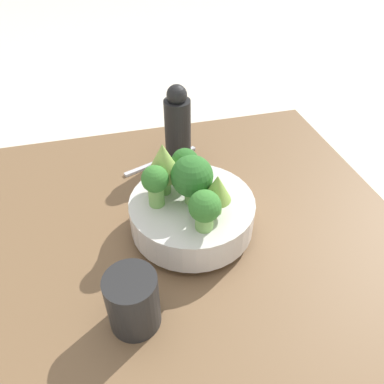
{
  "coord_description": "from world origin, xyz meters",
  "views": [
    {
      "loc": [
        0.08,
        0.47,
        0.52
      ],
      "look_at": [
        -0.04,
        0.02,
        0.12
      ],
      "focal_mm": 35.0,
      "sensor_mm": 36.0,
      "label": 1
    }
  ],
  "objects_px": {
    "cup": "(133,301)",
    "pepper_mill": "(178,127)",
    "bowl": "(192,214)",
    "fork": "(161,161)"
  },
  "relations": [
    {
      "from": "pepper_mill",
      "to": "cup",
      "type": "bearing_deg",
      "value": 68.27
    },
    {
      "from": "cup",
      "to": "pepper_mill",
      "type": "relative_size",
      "value": 0.52
    },
    {
      "from": "cup",
      "to": "fork",
      "type": "relative_size",
      "value": 0.54
    },
    {
      "from": "fork",
      "to": "bowl",
      "type": "bearing_deg",
      "value": 93.65
    },
    {
      "from": "cup",
      "to": "pepper_mill",
      "type": "height_order",
      "value": "pepper_mill"
    },
    {
      "from": "cup",
      "to": "fork",
      "type": "height_order",
      "value": "cup"
    },
    {
      "from": "pepper_mill",
      "to": "fork",
      "type": "distance_m",
      "value": 0.09
    },
    {
      "from": "bowl",
      "to": "pepper_mill",
      "type": "distance_m",
      "value": 0.22
    },
    {
      "from": "cup",
      "to": "pepper_mill",
      "type": "xyz_separation_m",
      "value": [
        -0.15,
        -0.37,
        0.04
      ]
    },
    {
      "from": "pepper_mill",
      "to": "fork",
      "type": "relative_size",
      "value": 1.03
    }
  ]
}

